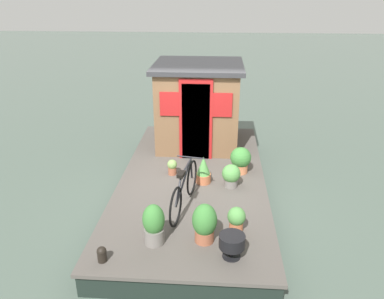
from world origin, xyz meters
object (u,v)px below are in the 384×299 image
object	(u,v)px
bicycle	(184,189)
potted_plant_geranium	(236,219)
potted_plant_thyme	(241,159)
mooring_bollard	(102,254)
potted_plant_basil	(231,175)
houseboat_cabin	(198,105)
potted_plant_succulent	(203,170)
charcoal_grill	(232,242)
potted_plant_rosemary	(205,223)
potted_plant_lavender	(154,224)
potted_plant_fern	(172,167)

from	to	relation	value
bicycle	potted_plant_geranium	size ratio (longest dim) A/B	3.93
potted_plant_thyme	mooring_bollard	size ratio (longest dim) A/B	2.32
potted_plant_basil	mooring_bollard	size ratio (longest dim) A/B	1.92
houseboat_cabin	potted_plant_thyme	xyz separation A→B (m)	(-1.54, -0.96, -0.69)
potted_plant_succulent	potted_plant_thyme	bearing A→B (deg)	-56.01
potted_plant_geranium	potted_plant_basil	xyz separation A→B (m)	(1.48, 0.05, 0.01)
bicycle	potted_plant_succulent	bearing A→B (deg)	-16.56
potted_plant_thyme	charcoal_grill	distance (m)	2.75
potted_plant_rosemary	potted_plant_lavender	bearing A→B (deg)	97.15
potted_plant_rosemary	houseboat_cabin	bearing A→B (deg)	4.67
potted_plant_geranium	potted_plant_thyme	xyz separation A→B (m)	(2.11, -0.16, 0.06)
potted_plant_fern	potted_plant_rosemary	bearing A→B (deg)	-161.14
potted_plant_lavender	potted_plant_rosemary	world-z (taller)	potted_plant_lavender
potted_plant_geranium	potted_plant_thyme	bearing A→B (deg)	-4.26
houseboat_cabin	potted_plant_succulent	size ratio (longest dim) A/B	3.71
potted_plant_thyme	potted_plant_geranium	bearing A→B (deg)	175.74
potted_plant_succulent	charcoal_grill	world-z (taller)	potted_plant_succulent
potted_plant_thyme	potted_plant_fern	bearing A→B (deg)	97.94
houseboat_cabin	potted_plant_lavender	bearing A→B (deg)	173.92
bicycle	potted_plant_lavender	size ratio (longest dim) A/B	2.58
potted_plant_fern	potted_plant_basil	size ratio (longest dim) A/B	0.71
bicycle	potted_plant_rosemary	bearing A→B (deg)	-157.32
potted_plant_succulent	potted_plant_fern	size ratio (longest dim) A/B	1.71
charcoal_grill	potted_plant_basil	bearing A→B (deg)	-0.99
houseboat_cabin	bicycle	distance (m)	3.07
potted_plant_geranium	mooring_bollard	bearing A→B (deg)	114.13
potted_plant_basil	potted_plant_succulent	bearing A→B (deg)	76.65
houseboat_cabin	potted_plant_geranium	bearing A→B (deg)	-167.52
potted_plant_basil	mooring_bollard	world-z (taller)	potted_plant_basil
potted_plant_lavender	bicycle	bearing A→B (deg)	-19.78
houseboat_cabin	potted_plant_geranium	xyz separation A→B (m)	(-3.65, -0.81, -0.75)
potted_plant_fern	potted_plant_geranium	size ratio (longest dim) A/B	0.75
bicycle	charcoal_grill	size ratio (longest dim) A/B	4.48
potted_plant_succulent	potted_plant_lavender	world-z (taller)	potted_plant_lavender
charcoal_grill	bicycle	bearing A→B (deg)	31.76
potted_plant_rosemary	mooring_bollard	size ratio (longest dim) A/B	2.66
potted_plant_geranium	potted_plant_basil	bearing A→B (deg)	1.88
potted_plant_basil	charcoal_grill	world-z (taller)	potted_plant_basil
potted_plant_thyme	charcoal_grill	bearing A→B (deg)	174.95
potted_plant_fern	potted_plant_basil	world-z (taller)	potted_plant_basil
houseboat_cabin	mooring_bollard	bearing A→B (deg)	166.36
houseboat_cabin	potted_plant_lavender	world-z (taller)	houseboat_cabin
potted_plant_rosemary	potted_plant_thyme	size ratio (longest dim) A/B	1.15
potted_plant_lavender	charcoal_grill	distance (m)	1.18
potted_plant_fern	potted_plant_rosemary	world-z (taller)	potted_plant_rosemary
potted_plant_fern	charcoal_grill	xyz separation A→B (m)	(-2.54, -1.15, 0.09)
potted_plant_fern	potted_plant_basil	distance (m)	1.27
potted_plant_basil	mooring_bollard	bearing A→B (deg)	141.51
potted_plant_lavender	potted_plant_thyme	distance (m)	2.85
bicycle	mooring_bollard	distance (m)	1.83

